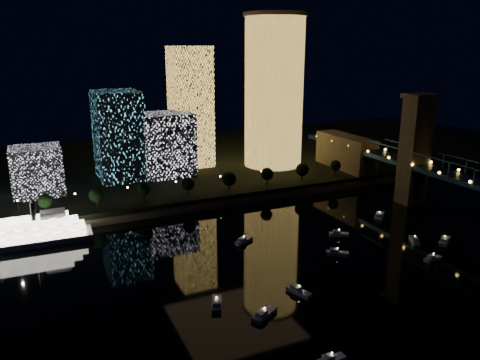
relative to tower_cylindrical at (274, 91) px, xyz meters
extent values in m
plane|color=black|center=(-32.22, -123.51, -46.19)|extent=(520.00, 520.00, 0.00)
cube|color=black|center=(-32.22, 36.49, -43.69)|extent=(420.00, 160.00, 5.00)
cube|color=#6B5E4C|center=(-32.22, -41.51, -44.69)|extent=(420.00, 6.00, 3.00)
cylinder|color=#F4B94E|center=(0.00, 0.00, -1.13)|extent=(32.00, 32.00, 80.13)
cylinder|color=#6B5E4C|center=(0.00, 0.00, 39.94)|extent=(34.00, 34.00, 2.00)
cube|color=#F4B94E|center=(-42.17, 18.10, -8.55)|extent=(20.51, 20.51, 65.27)
cube|color=white|center=(-60.83, 3.75, -25.04)|extent=(26.25, 22.21, 32.30)
cube|color=#54C3E5|center=(-84.02, 8.36, -19.19)|extent=(22.00, 28.59, 43.99)
cube|color=white|center=(-123.52, -5.03, -30.30)|extent=(21.77, 19.79, 21.77)
cube|color=#6B5E4C|center=(32.78, -73.51, -22.19)|extent=(11.00, 9.00, 48.00)
cube|color=#6B5E4C|center=(32.78, -73.51, 2.81)|extent=(13.00, 11.00, 2.00)
cube|color=#6B5E4C|center=(32.78, -23.51, -34.69)|extent=(12.00, 40.00, 23.00)
cube|color=navy|center=(27.78, -111.51, -24.69)|extent=(0.50, 0.50, 7.00)
cube|color=navy|center=(27.78, -87.51, -24.69)|extent=(0.50, 0.50, 7.00)
cube|color=navy|center=(27.78, -63.51, -24.69)|extent=(0.50, 0.50, 7.00)
sphere|color=gold|center=(27.28, -78.51, -26.39)|extent=(1.20, 1.20, 1.20)
sphere|color=gold|center=(27.28, -33.51, -26.39)|extent=(1.20, 1.20, 1.20)
cube|color=silver|center=(-133.26, -52.41, -44.89)|extent=(52.43, 13.70, 2.60)
cube|color=white|center=(-133.26, -52.41, -42.39)|extent=(48.05, 12.47, 2.39)
cube|color=white|center=(-133.26, -52.41, -40.01)|extent=(43.68, 11.24, 2.39)
cube|color=white|center=(-133.26, -52.41, -37.62)|extent=(37.14, 9.93, 2.39)
cube|color=silver|center=(-120.25, -52.86, -35.56)|extent=(8.89, 6.80, 1.95)
cylinder|color=black|center=(-126.83, -54.80, -33.18)|extent=(1.52, 1.52, 6.51)
cylinder|color=black|center=(-126.68, -50.47, -33.18)|extent=(1.52, 1.52, 6.51)
cube|color=silver|center=(0.56, -109.70, -45.59)|extent=(5.76, 7.55, 1.20)
cube|color=silver|center=(0.00, -110.65, -44.49)|extent=(2.96, 3.19, 1.00)
sphere|color=white|center=(0.56, -109.70, -43.59)|extent=(0.36, 0.36, 0.36)
cube|color=silver|center=(6.24, -83.76, -45.59)|extent=(9.38, 8.94, 1.20)
cube|color=silver|center=(5.15, -84.75, -44.49)|extent=(4.26, 4.20, 1.00)
sphere|color=white|center=(6.24, -83.76, -43.59)|extent=(0.36, 0.36, 0.36)
cube|color=silver|center=(-5.07, -123.97, -45.59)|extent=(6.80, 2.62, 1.20)
cube|color=silver|center=(-6.06, -124.04, -44.49)|extent=(2.45, 1.90, 1.00)
sphere|color=white|center=(-5.07, -123.97, -43.59)|extent=(0.36, 0.36, 0.36)
cube|color=silver|center=(-67.59, -154.06, -45.59)|extent=(6.87, 2.28, 1.20)
cube|color=silver|center=(-68.62, -154.07, -44.49)|extent=(2.42, 1.81, 1.00)
sphere|color=white|center=(-67.59, -154.06, -43.59)|extent=(0.36, 0.36, 0.36)
cube|color=silver|center=(-72.85, -130.78, -45.59)|extent=(8.74, 6.27, 1.20)
cube|color=silver|center=(-73.97, -131.36, -44.49)|extent=(3.63, 3.31, 1.00)
sphere|color=white|center=(-72.85, -130.78, -43.59)|extent=(0.36, 0.36, 0.36)
cube|color=silver|center=(-82.47, -120.33, -45.59)|extent=(5.61, 8.68, 1.20)
cube|color=silver|center=(-82.94, -121.48, -44.49)|extent=(3.10, 3.51, 1.00)
sphere|color=white|center=(-82.47, -120.33, -43.59)|extent=(0.36, 0.36, 0.36)
cube|color=silver|center=(-56.97, -83.71, -45.59)|extent=(8.26, 6.04, 1.20)
cube|color=silver|center=(-58.03, -84.28, -44.49)|extent=(3.45, 3.16, 1.00)
sphere|color=white|center=(-56.97, -83.71, -43.59)|extent=(0.36, 0.36, 0.36)
cube|color=silver|center=(10.47, -114.52, -45.59)|extent=(9.16, 7.58, 1.20)
cube|color=silver|center=(9.35, -115.30, -44.49)|extent=(3.97, 3.76, 1.00)
sphere|color=white|center=(10.47, -114.52, -43.59)|extent=(0.36, 0.36, 0.36)
cube|color=silver|center=(-31.97, -106.94, -45.59)|extent=(7.67, 6.50, 1.20)
cube|color=silver|center=(-32.90, -106.26, -44.49)|extent=(3.35, 3.20, 1.00)
sphere|color=white|center=(-31.97, -106.94, -43.59)|extent=(0.36, 0.36, 0.36)
cube|color=silver|center=(-21.13, -93.08, -45.59)|extent=(7.49, 5.59, 1.20)
cube|color=silver|center=(-22.08, -92.55, -44.49)|extent=(3.15, 2.89, 1.00)
sphere|color=white|center=(-21.13, -93.08, -43.59)|extent=(0.36, 0.36, 0.36)
cube|color=silver|center=(-58.09, -124.36, -45.59)|extent=(5.16, 8.27, 1.20)
cube|color=silver|center=(-58.51, -123.25, -44.49)|extent=(2.90, 3.31, 1.00)
sphere|color=white|center=(-58.09, -124.36, -43.59)|extent=(0.36, 0.36, 0.36)
cylinder|color=black|center=(-122.22, -35.51, -39.19)|extent=(0.70, 0.70, 4.00)
sphere|color=black|center=(-122.22, -35.51, -35.69)|extent=(5.54, 5.54, 5.54)
cylinder|color=black|center=(-102.22, -35.51, -39.19)|extent=(0.70, 0.70, 4.00)
sphere|color=black|center=(-102.22, -35.51, -35.69)|extent=(6.45, 6.45, 6.45)
cylinder|color=black|center=(-82.22, -35.51, -39.19)|extent=(0.70, 0.70, 4.00)
sphere|color=black|center=(-82.22, -35.51, -35.69)|extent=(5.58, 5.58, 5.58)
cylinder|color=black|center=(-62.22, -35.51, -39.19)|extent=(0.70, 0.70, 4.00)
sphere|color=black|center=(-62.22, -35.51, -35.69)|extent=(5.91, 5.91, 5.91)
cylinder|color=black|center=(-42.22, -35.51, -39.19)|extent=(0.70, 0.70, 4.00)
sphere|color=black|center=(-42.22, -35.51, -35.69)|extent=(6.93, 6.93, 6.93)
cylinder|color=black|center=(-22.22, -35.51, -39.19)|extent=(0.70, 0.70, 4.00)
sphere|color=black|center=(-22.22, -35.51, -35.69)|extent=(6.13, 6.13, 6.13)
cylinder|color=black|center=(-2.22, -35.51, -39.19)|extent=(0.70, 0.70, 4.00)
sphere|color=black|center=(-2.22, -35.51, -35.69)|extent=(6.60, 6.60, 6.60)
cylinder|color=black|center=(17.78, -35.51, -39.19)|extent=(0.70, 0.70, 4.00)
sphere|color=black|center=(17.78, -35.51, -35.69)|extent=(5.61, 5.61, 5.61)
cylinder|color=black|center=(-132.22, -29.51, -38.69)|extent=(0.24, 0.24, 5.00)
sphere|color=#FFCC7F|center=(-132.22, -29.51, -35.89)|extent=(0.70, 0.70, 0.70)
cylinder|color=black|center=(-110.22, -29.51, -38.69)|extent=(0.24, 0.24, 5.00)
sphere|color=#FFCC7F|center=(-110.22, -29.51, -35.89)|extent=(0.70, 0.70, 0.70)
cylinder|color=black|center=(-88.22, -29.51, -38.69)|extent=(0.24, 0.24, 5.00)
sphere|color=#FFCC7F|center=(-88.22, -29.51, -35.89)|extent=(0.70, 0.70, 0.70)
cylinder|color=black|center=(-66.22, -29.51, -38.69)|extent=(0.24, 0.24, 5.00)
sphere|color=#FFCC7F|center=(-66.22, -29.51, -35.89)|extent=(0.70, 0.70, 0.70)
cylinder|color=black|center=(-44.22, -29.51, -38.69)|extent=(0.24, 0.24, 5.00)
sphere|color=#FFCC7F|center=(-44.22, -29.51, -35.89)|extent=(0.70, 0.70, 0.70)
cylinder|color=black|center=(-22.22, -29.51, -38.69)|extent=(0.24, 0.24, 5.00)
sphere|color=#FFCC7F|center=(-22.22, -29.51, -35.89)|extent=(0.70, 0.70, 0.70)
cylinder|color=black|center=(-0.22, -29.51, -38.69)|extent=(0.24, 0.24, 5.00)
sphere|color=#FFCC7F|center=(-0.22, -29.51, -35.89)|extent=(0.70, 0.70, 0.70)
camera|label=1|loc=(-124.64, -228.64, 23.45)|focal=35.00mm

